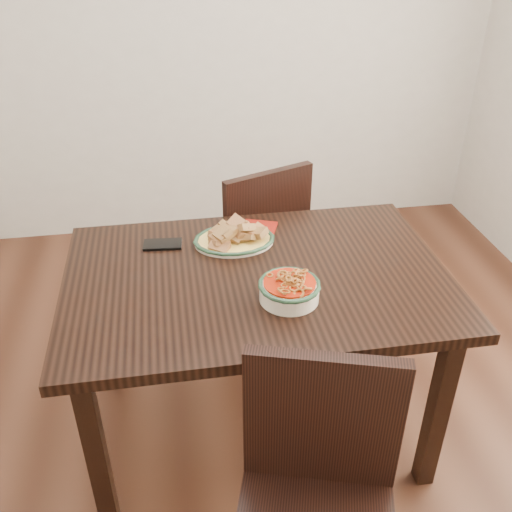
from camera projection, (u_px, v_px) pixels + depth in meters
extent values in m
plane|color=#3A1E12|center=(248.00, 420.00, 2.38)|extent=(3.50, 3.50, 0.00)
cube|color=beige|center=(198.00, 16.00, 3.16)|extent=(3.50, 0.10, 2.60)
cube|color=black|center=(257.00, 279.00, 1.97)|extent=(1.31, 0.88, 0.04)
cube|color=black|center=(97.00, 456.00, 1.79)|extent=(0.06, 0.06, 0.71)
cube|color=black|center=(438.00, 411.00, 1.95)|extent=(0.06, 0.06, 0.71)
cube|color=black|center=(109.00, 319.00, 2.38)|extent=(0.06, 0.06, 0.71)
cube|color=black|center=(370.00, 293.00, 2.54)|extent=(0.06, 0.06, 0.71)
cube|color=black|center=(247.00, 247.00, 2.73)|extent=(0.55, 0.55, 0.04)
cube|color=black|center=(258.00, 261.00, 3.05)|extent=(0.04, 0.04, 0.41)
cube|color=black|center=(201.00, 279.00, 2.90)|extent=(0.04, 0.04, 0.41)
cube|color=black|center=(294.00, 293.00, 2.80)|extent=(0.04, 0.04, 0.41)
cube|color=black|center=(234.00, 315.00, 2.65)|extent=(0.04, 0.04, 0.41)
cube|color=black|center=(268.00, 219.00, 2.46)|extent=(0.41, 0.19, 0.44)
cube|color=black|center=(322.00, 419.00, 1.51)|extent=(0.41, 0.16, 0.44)
ellipsoid|color=beige|center=(234.00, 241.00, 2.13)|extent=(0.29, 0.22, 0.02)
ellipsoid|color=gold|center=(234.00, 240.00, 2.13)|extent=(0.28, 0.21, 0.01)
torus|color=#183622|center=(234.00, 239.00, 2.13)|extent=(0.23, 0.23, 0.01)
cylinder|color=white|center=(289.00, 291.00, 1.82)|extent=(0.19, 0.19, 0.06)
torus|color=#193924|center=(290.00, 285.00, 1.80)|extent=(0.20, 0.20, 0.02)
cylinder|color=#9C1B07|center=(290.00, 283.00, 1.80)|extent=(0.17, 0.17, 0.01)
cube|color=black|center=(163.00, 244.00, 2.11)|extent=(0.15, 0.09, 0.01)
cube|color=maroon|center=(259.00, 228.00, 2.22)|extent=(0.16, 0.15, 0.01)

